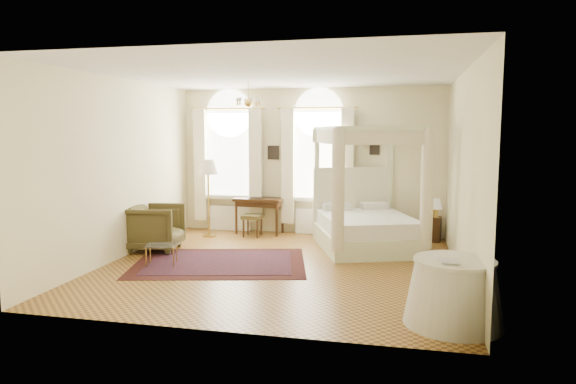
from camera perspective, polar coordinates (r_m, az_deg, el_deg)
name	(u,v)px	position (r m, az deg, el deg)	size (l,w,h in m)	color
ground	(279,266)	(9.03, -1.00, -8.23)	(6.00, 6.00, 0.00)	#A3742F
room_walls	(279,152)	(8.73, -1.03, 4.42)	(6.00, 6.00, 6.00)	#FDF5C1
window_left	(229,168)	(12.05, -6.60, 2.69)	(1.62, 0.27, 3.29)	silver
window_right	(318,169)	(11.53, 3.32, 2.54)	(1.62, 0.27, 3.29)	silver
chandelier	(248,102)	(10.13, -4.44, 9.97)	(0.51, 0.45, 0.50)	#B6933C
wall_pictures	(314,151)	(11.62, 2.86, 4.56)	(2.54, 0.03, 0.39)	black
canopy_bed	(366,221)	(10.36, 8.71, -3.23)	(2.45, 2.70, 2.43)	beige
nightstand	(432,229)	(11.39, 15.67, -3.96)	(0.37, 0.34, 0.53)	#3C2410
nightstand_lamp	(436,205)	(11.26, 16.12, -1.41)	(0.26, 0.26, 0.39)	#B6933C
writing_desk	(259,203)	(11.73, -3.19, -1.24)	(1.13, 0.64, 0.82)	#3C2410
laptop	(256,197)	(11.68, -3.54, -0.61)	(0.36, 0.23, 0.03)	black
stool	(252,218)	(11.47, -3.97, -2.93)	(0.43, 0.43, 0.49)	#4C4420
armchair	(155,227)	(10.45, -14.52, -3.83)	(0.97, 1.00, 0.91)	#433B1D
coffee_table	(161,247)	(9.28, -13.88, -5.92)	(0.62, 0.50, 0.37)	silver
floor_lamp	(208,171)	(11.45, -8.85, 2.33)	(0.44, 0.44, 1.72)	#B6933C
oriental_rug	(220,263)	(9.31, -7.56, -7.78)	(3.41, 2.79, 0.01)	#3D130E
side_table	(454,292)	(6.64, 17.91, -10.56)	(1.19, 1.19, 0.81)	#ECE6CD
book	(440,261)	(6.33, 16.50, -7.35)	(0.21, 0.28, 0.03)	black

